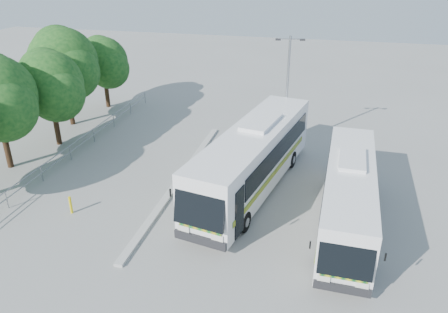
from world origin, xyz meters
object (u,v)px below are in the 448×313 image
(tree_far_d, at_px, (64,62))
(coach_main, at_px, (253,157))
(bollard, at_px, (71,205))
(coach_adjacent, at_px, (348,194))
(lamppost, at_px, (287,89))
(tree_far_e, at_px, (104,62))
(tree_far_c, at_px, (50,84))

(tree_far_d, height_order, coach_main, tree_far_d)
(coach_main, distance_m, bollard, 9.84)
(coach_adjacent, height_order, lamppost, lamppost)
(coach_main, xyz_separation_m, coach_adjacent, (5.06, -2.38, -0.29))
(tree_far_d, bearing_deg, tree_far_e, 81.37)
(tree_far_d, height_order, bollard, tree_far_d)
(tree_far_c, relative_size, coach_adjacent, 0.59)
(tree_far_e, height_order, coach_adjacent, tree_far_e)
(tree_far_c, distance_m, tree_far_e, 8.22)
(tree_far_e, relative_size, coach_adjacent, 0.54)
(tree_far_e, bearing_deg, tree_far_d, -98.63)
(tree_far_d, distance_m, tree_far_e, 4.65)
(tree_far_c, distance_m, lamppost, 15.49)
(bollard, bearing_deg, tree_far_d, 120.69)
(tree_far_d, xyz_separation_m, coach_adjacent, (20.36, -9.10, -3.17))
(tree_far_e, xyz_separation_m, coach_adjacent, (19.68, -13.60, -2.24))
(tree_far_d, relative_size, lamppost, 0.98)
(coach_adjacent, bearing_deg, tree_far_c, 166.12)
(coach_adjacent, relative_size, lamppost, 1.46)
(tree_far_e, bearing_deg, tree_far_c, -86.46)
(tree_far_c, bearing_deg, coach_main, -12.08)
(tree_far_d, height_order, lamppost, lamppost)
(tree_far_c, height_order, lamppost, lamppost)
(tree_far_d, relative_size, coach_main, 0.56)
(tree_far_c, height_order, coach_adjacent, tree_far_c)
(lamppost, bearing_deg, tree_far_e, 153.22)
(coach_adjacent, xyz_separation_m, lamppost, (-4.02, 8.63, 2.47))
(coach_adjacent, height_order, bollard, coach_adjacent)
(coach_main, bearing_deg, tree_far_d, 167.51)
(tree_far_e, bearing_deg, coach_main, -37.51)
(coach_main, height_order, coach_adjacent, coach_main)
(tree_far_d, bearing_deg, coach_adjacent, -24.09)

